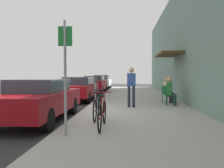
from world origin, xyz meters
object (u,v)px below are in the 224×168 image
(seated_patron_0, at_px, (171,90))
(bicycle_1, at_px, (97,107))
(parked_car_1, at_px, (79,88))
(parked_car_3, at_px, (102,82))
(bicycle_0, at_px, (102,114))
(parked_car_0, at_px, (39,99))
(pedestrian_standing, at_px, (131,84))
(cafe_chair_0, at_px, (169,94))
(seated_patron_1, at_px, (168,89))
(cafe_chair_1, at_px, (166,93))
(parking_meter, at_px, (95,90))
(street_sign, at_px, (65,69))
(parked_car_2, at_px, (94,84))

(seated_patron_0, bearing_deg, bicycle_1, -130.74)
(parked_car_1, relative_size, parked_car_3, 1.00)
(bicycle_0, xyz_separation_m, bicycle_1, (-0.30, 1.21, 0.00))
(parked_car_0, relative_size, bicycle_1, 2.57)
(parked_car_1, height_order, pedestrian_standing, pedestrian_standing)
(cafe_chair_0, xyz_separation_m, pedestrian_standing, (-1.71, -0.69, 0.50))
(bicycle_0, xyz_separation_m, seated_patron_1, (2.58, 5.33, 0.34))
(parked_car_0, xyz_separation_m, pedestrian_standing, (3.05, 2.54, 0.40))
(pedestrian_standing, bearing_deg, cafe_chair_1, 40.02)
(pedestrian_standing, bearing_deg, bicycle_0, -101.74)
(parked_car_3, relative_size, parking_meter, 3.33)
(street_sign, bearing_deg, parked_car_1, 100.43)
(parked_car_1, relative_size, parking_meter, 3.33)
(cafe_chair_0, distance_m, seated_patron_1, 0.80)
(parked_car_2, xyz_separation_m, bicycle_1, (1.95, -12.32, -0.27))
(parked_car_0, xyz_separation_m, cafe_chair_1, (4.76, 3.98, -0.09))
(parked_car_0, distance_m, parked_car_3, 17.69)
(seated_patron_1, height_order, pedestrian_standing, pedestrian_standing)
(street_sign, bearing_deg, bicycle_0, 48.58)
(street_sign, distance_m, cafe_chair_1, 7.03)
(pedestrian_standing, bearing_deg, seated_patron_0, 20.80)
(parking_meter, xyz_separation_m, bicycle_0, (0.69, -3.50, -0.41))
(bicycle_0, height_order, seated_patron_0, seated_patron_0)
(parked_car_1, bearing_deg, street_sign, -79.57)
(cafe_chair_1, height_order, seated_patron_1, seated_patron_1)
(street_sign, height_order, bicycle_0, street_sign)
(parked_car_1, xyz_separation_m, street_sign, (1.50, -8.15, 0.92))
(street_sign, distance_m, bicycle_1, 2.39)
(parked_car_2, xyz_separation_m, cafe_chair_1, (4.76, -8.22, -0.12))
(parked_car_1, bearing_deg, pedestrian_standing, -48.47)
(parked_car_0, distance_m, parking_meter, 2.68)
(parked_car_1, distance_m, bicycle_1, 6.41)
(street_sign, distance_m, pedestrian_standing, 4.98)
(seated_patron_1, bearing_deg, cafe_chair_1, -161.02)
(parked_car_3, distance_m, bicycle_1, 17.92)
(parked_car_2, distance_m, seated_patron_0, 10.20)
(cafe_chair_0, bearing_deg, seated_patron_0, -14.94)
(bicycle_1, bearing_deg, bicycle_0, -76.23)
(seated_patron_1, bearing_deg, parked_car_0, -140.28)
(bicycle_1, bearing_deg, parked_car_1, 107.69)
(bicycle_1, distance_m, pedestrian_standing, 2.95)
(parked_car_0, relative_size, cafe_chair_0, 5.06)
(parked_car_3, height_order, bicycle_1, parked_car_3)
(seated_patron_0, height_order, seated_patron_1, same)
(parked_car_0, xyz_separation_m, bicycle_1, (1.95, -0.12, -0.24))
(seated_patron_0, bearing_deg, parked_car_3, 108.41)
(parked_car_0, xyz_separation_m, parked_car_2, (0.00, 12.20, 0.03))
(parked_car_0, bearing_deg, seated_patron_1, 39.72)
(cafe_chair_1, bearing_deg, parking_meter, -150.62)
(cafe_chair_0, relative_size, seated_patron_0, 0.67)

